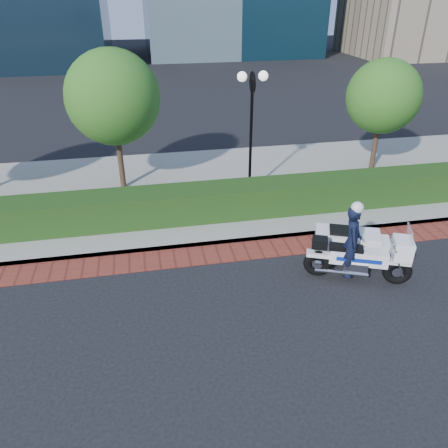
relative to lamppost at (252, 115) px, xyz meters
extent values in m
plane|color=black|center=(-1.00, -5.20, -2.96)|extent=(120.00, 120.00, 0.00)
cube|color=maroon|center=(-1.00, -3.70, -2.95)|extent=(60.00, 1.00, 0.01)
cube|color=gray|center=(-1.00, 0.80, -2.88)|extent=(60.00, 8.00, 0.15)
cube|color=black|center=(-1.00, -1.60, -2.31)|extent=(18.00, 1.20, 1.00)
cylinder|color=black|center=(0.00, 0.00, -2.66)|extent=(0.30, 0.30, 0.30)
cylinder|color=black|center=(0.00, 0.00, -0.81)|extent=(0.10, 0.10, 3.70)
cylinder|color=black|center=(0.00, 0.00, 1.04)|extent=(0.04, 0.70, 0.70)
sphere|color=white|center=(-0.35, 0.00, 1.24)|extent=(0.32, 0.32, 0.32)
sphere|color=white|center=(0.35, 0.00, 1.24)|extent=(0.32, 0.32, 0.32)
cylinder|color=#332319|center=(-4.50, 1.30, -1.72)|extent=(0.20, 0.20, 2.17)
sphere|color=#19651A|center=(-4.50, 1.30, 0.48)|extent=(3.20, 3.20, 3.20)
cylinder|color=#332319|center=(5.50, 1.30, -1.85)|extent=(0.20, 0.20, 1.92)
sphere|color=#19651A|center=(5.50, 1.30, 0.10)|extent=(2.80, 2.80, 2.80)
torus|color=black|center=(0.53, -5.22, -2.59)|extent=(0.76, 0.48, 0.73)
torus|color=black|center=(2.38, -5.96, -2.59)|extent=(0.76, 0.48, 0.73)
cube|color=white|center=(1.46, -5.59, -2.27)|extent=(1.47, 0.87, 0.38)
cube|color=silver|center=(1.40, -5.57, -2.54)|extent=(0.73, 0.64, 0.31)
cube|color=white|center=(2.38, -5.96, -1.90)|extent=(0.64, 0.73, 0.50)
cube|color=silver|center=(2.49, -6.00, -1.52)|extent=(0.33, 0.57, 0.44)
cube|color=black|center=(1.15, -5.47, -2.05)|extent=(0.90, 0.62, 0.11)
cube|color=black|center=(0.53, -5.22, -1.96)|extent=(0.49, 0.47, 0.24)
cube|color=white|center=(1.60, -4.63, -2.40)|extent=(1.89, 1.36, 0.61)
cube|color=black|center=(1.50, -4.59, -2.07)|extent=(0.93, 0.80, 0.09)
torus|color=black|center=(1.70, -4.10, -2.68)|extent=(0.58, 0.37, 0.55)
imported|color=black|center=(1.25, -5.51, -1.84)|extent=(0.69, 0.82, 1.91)
sphere|color=white|center=(1.25, -5.51, -0.90)|extent=(0.31, 0.31, 0.31)
camera|label=1|loc=(-3.70, -14.09, 3.79)|focal=35.00mm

